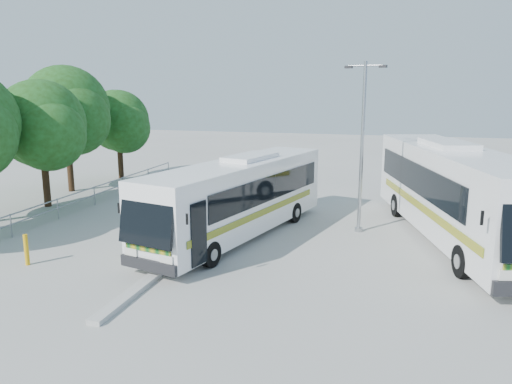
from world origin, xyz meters
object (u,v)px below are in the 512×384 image
(tree_far_d, at_px, (67,109))
(coach_main, at_px, (239,196))
(bollard, at_px, (26,250))
(lamppost, at_px, (362,140))
(tree_far_e, at_px, (119,121))
(coach_adjacent, at_px, (455,191))
(tree_far_c, at_px, (42,124))

(tree_far_d, relative_size, coach_main, 0.64)
(bollard, bearing_deg, lamppost, 33.81)
(tree_far_e, relative_size, coach_main, 0.52)
(coach_adjacent, bearing_deg, tree_far_c, 163.42)
(coach_adjacent, bearing_deg, bollard, -168.83)
(tree_far_c, xyz_separation_m, coach_adjacent, (19.55, -0.57, -2.25))
(lamppost, bearing_deg, coach_adjacent, 13.05)
(coach_adjacent, height_order, lamppost, lamppost)
(tree_far_c, relative_size, coach_main, 0.57)
(tree_far_d, bearing_deg, bollard, -61.40)
(tree_far_d, relative_size, lamppost, 1.03)
(tree_far_d, height_order, lamppost, tree_far_d)
(coach_main, xyz_separation_m, lamppost, (4.72, 2.05, 2.21))
(lamppost, height_order, bollard, lamppost)
(lamppost, bearing_deg, tree_far_d, -178.54)
(coach_adjacent, bearing_deg, tree_far_e, 141.47)
(tree_far_d, height_order, tree_far_e, tree_far_d)
(tree_far_c, bearing_deg, lamppost, -1.57)
(tree_far_c, distance_m, coach_main, 11.67)
(coach_main, bearing_deg, lamppost, 37.74)
(tree_far_c, relative_size, lamppost, 0.91)
(tree_far_d, relative_size, coach_adjacent, 0.55)
(tree_far_c, height_order, coach_adjacent, tree_far_c)
(coach_main, height_order, bollard, coach_main)
(tree_far_c, xyz_separation_m, coach_main, (11.11, -2.49, -2.55))
(tree_far_d, bearing_deg, coach_main, -26.69)
(tree_far_c, bearing_deg, bollard, -56.86)
(coach_main, relative_size, coach_adjacent, 0.85)
(tree_far_e, distance_m, lamppost, 18.49)
(coach_adjacent, bearing_deg, tree_far_d, 153.46)
(tree_far_d, bearing_deg, lamppost, -13.65)
(tree_far_c, bearing_deg, coach_adjacent, -1.67)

